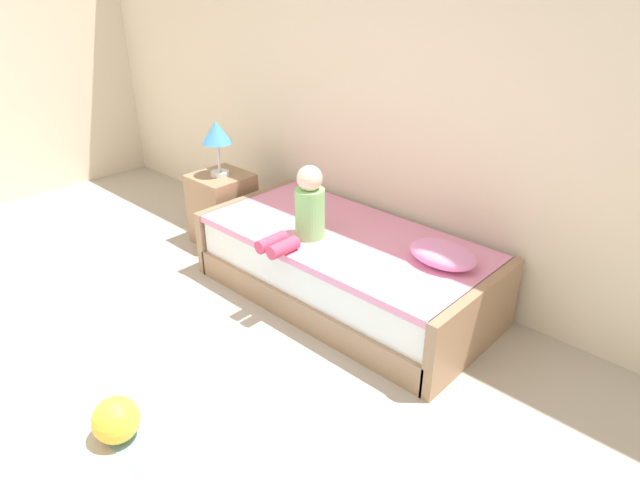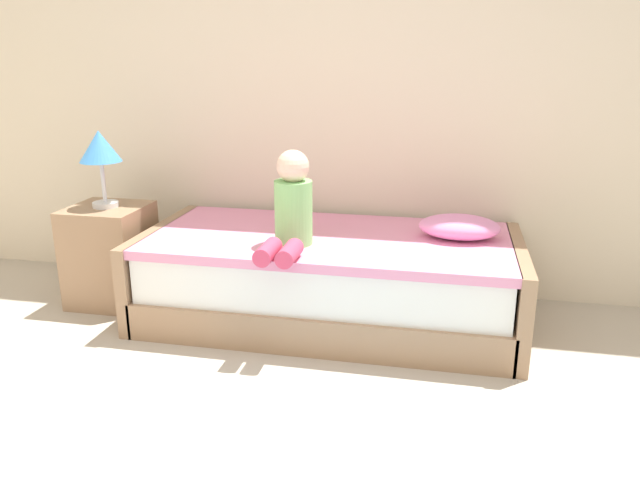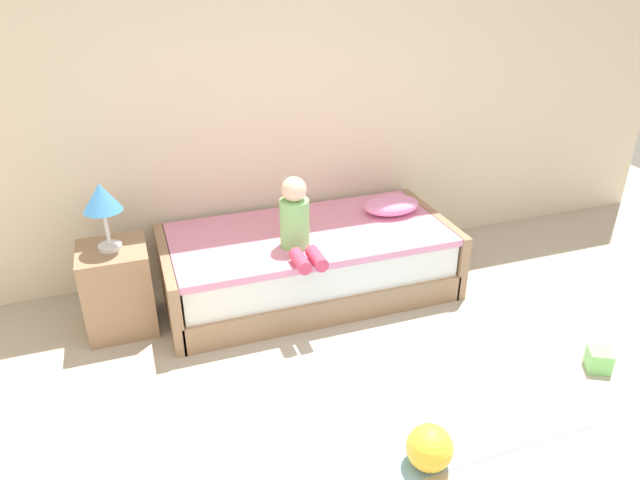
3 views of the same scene
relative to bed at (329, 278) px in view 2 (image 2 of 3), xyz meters
name	(u,v)px [view 2 (image 2 of 3)]	position (x,y,z in m)	size (l,w,h in m)	color
wall_rear	(339,57)	(-0.07, 0.60, 1.20)	(7.20, 0.10, 2.90)	beige
bed	(329,278)	(0.00, 0.00, 0.00)	(2.11, 1.00, 0.50)	#997556
nightstand	(111,255)	(-1.35, -0.01, 0.05)	(0.44, 0.44, 0.60)	#997556
table_lamp	(100,150)	(-1.35, -0.01, 0.69)	(0.24, 0.24, 0.45)	silver
child_figure	(291,208)	(-0.16, -0.23, 0.46)	(0.20, 0.51, 0.50)	#7FC672
pillow	(459,227)	(0.70, 0.10, 0.32)	(0.44, 0.30, 0.13)	#EA8CC6
area_rug	(319,462)	(0.22, -1.30, -0.24)	(1.60, 1.10, 0.01)	#7AA8CC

